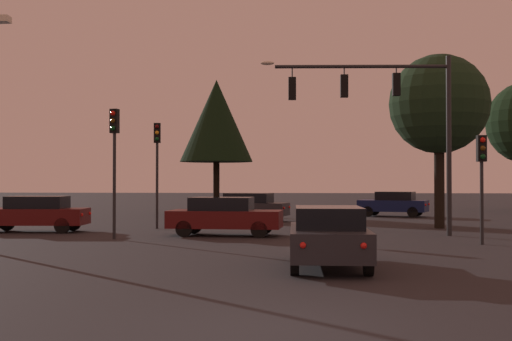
# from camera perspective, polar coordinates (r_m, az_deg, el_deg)

# --- Properties ---
(ground_plane) EXTENTS (168.00, 168.00, 0.00)m
(ground_plane) POSITION_cam_1_polar(r_m,az_deg,el_deg) (33.74, 3.83, -4.63)
(ground_plane) COLOR #262326
(ground_plane) RESTS_ON ground
(traffic_signal_mast_arm) EXTENTS (7.55, 0.71, 7.13)m
(traffic_signal_mast_arm) POSITION_cam_1_polar(r_m,az_deg,el_deg) (25.92, 11.69, 5.68)
(traffic_signal_mast_arm) COLOR #232326
(traffic_signal_mast_arm) RESTS_ON ground
(traffic_light_corner_left) EXTENTS (0.31, 0.36, 3.72)m
(traffic_light_corner_left) POSITION_cam_1_polar(r_m,az_deg,el_deg) (23.00, 19.54, 0.34)
(traffic_light_corner_left) COLOR #232326
(traffic_light_corner_left) RESTS_ON ground
(traffic_light_corner_right) EXTENTS (0.34, 0.37, 4.80)m
(traffic_light_corner_right) POSITION_cam_1_polar(r_m,az_deg,el_deg) (29.28, -8.84, 1.44)
(traffic_light_corner_right) COLOR #232326
(traffic_light_corner_right) RESTS_ON ground
(traffic_light_median) EXTENTS (0.34, 0.37, 4.85)m
(traffic_light_median) POSITION_cam_1_polar(r_m,az_deg,el_deg) (24.28, -12.57, 2.02)
(traffic_light_median) COLOR #232326
(traffic_light_median) RESTS_ON ground
(car_nearside_lane) EXTENTS (1.95, 4.30, 1.52)m
(car_nearside_lane) POSITION_cam_1_polar(r_m,az_deg,el_deg) (16.01, 6.48, -5.82)
(car_nearside_lane) COLOR #232328
(car_nearside_lane) RESTS_ON ground
(car_crossing_left) EXTENTS (4.59, 2.13, 1.52)m
(car_crossing_left) POSITION_cam_1_polar(r_m,az_deg,el_deg) (25.30, -2.85, -4.04)
(car_crossing_left) COLOR #4C0F0F
(car_crossing_left) RESTS_ON ground
(car_crossing_right) EXTENTS (4.57, 2.02, 1.52)m
(car_crossing_right) POSITION_cam_1_polar(r_m,az_deg,el_deg) (28.65, -19.17, -3.63)
(car_crossing_right) COLOR #4C0F0F
(car_crossing_right) RESTS_ON ground
(car_far_lane) EXTENTS (4.44, 3.07, 1.52)m
(car_far_lane) POSITION_cam_1_polar(r_m,az_deg,el_deg) (39.88, 12.20, -2.90)
(car_far_lane) COLOR #0F1947
(car_far_lane) RESTS_ON ground
(car_parked_lot) EXTENTS (4.76, 2.69, 1.52)m
(car_parked_lot) POSITION_cam_1_polar(r_m,az_deg,el_deg) (34.42, -0.83, -3.23)
(car_parked_lot) COLOR #232328
(car_parked_lot) RESTS_ON ground
(tree_behind_sign) EXTENTS (4.72, 4.72, 8.75)m
(tree_behind_sign) POSITION_cam_1_polar(r_m,az_deg,el_deg) (41.51, -3.56, 4.44)
(tree_behind_sign) COLOR black
(tree_behind_sign) RESTS_ON ground
(tree_left_far) EXTENTS (4.56, 4.56, 7.98)m
(tree_left_far) POSITION_cam_1_polar(r_m,az_deg,el_deg) (30.56, 16.05, 5.68)
(tree_left_far) COLOR black
(tree_left_far) RESTS_ON ground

